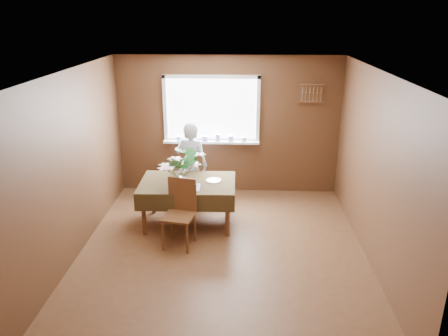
{
  "coord_description": "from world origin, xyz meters",
  "views": [
    {
      "loc": [
        0.27,
        -5.41,
        3.2
      ],
      "look_at": [
        0.0,
        0.55,
        1.05
      ],
      "focal_mm": 35.0,
      "sensor_mm": 36.0,
      "label": 1
    }
  ],
  "objects_px": {
    "seated_woman": "(192,165)",
    "chair_near": "(180,210)",
    "dining_table": "(188,187)",
    "chair_far": "(194,176)",
    "flower_bouquet": "(182,166)"
  },
  "relations": [
    {
      "from": "dining_table",
      "to": "chair_near",
      "type": "relative_size",
      "value": 1.53
    },
    {
      "from": "chair_far",
      "to": "seated_woman",
      "type": "distance_m",
      "value": 0.25
    },
    {
      "from": "chair_far",
      "to": "chair_near",
      "type": "bearing_deg",
      "value": 105.69
    },
    {
      "from": "chair_far",
      "to": "chair_near",
      "type": "relative_size",
      "value": 0.98
    },
    {
      "from": "dining_table",
      "to": "chair_far",
      "type": "bearing_deg",
      "value": 88.07
    },
    {
      "from": "chair_near",
      "to": "dining_table",
      "type": "bearing_deg",
      "value": 98.4
    },
    {
      "from": "chair_far",
      "to": "flower_bouquet",
      "type": "bearing_deg",
      "value": 103.77
    },
    {
      "from": "dining_table",
      "to": "seated_woman",
      "type": "height_order",
      "value": "seated_woman"
    },
    {
      "from": "seated_woman",
      "to": "dining_table",
      "type": "bearing_deg",
      "value": 103.74
    },
    {
      "from": "dining_table",
      "to": "chair_far",
      "type": "xyz_separation_m",
      "value": [
        0.01,
        0.77,
        -0.1
      ]
    },
    {
      "from": "chair_near",
      "to": "flower_bouquet",
      "type": "height_order",
      "value": "flower_bouquet"
    },
    {
      "from": "chair_far",
      "to": "flower_bouquet",
      "type": "height_order",
      "value": "flower_bouquet"
    },
    {
      "from": "chair_near",
      "to": "flower_bouquet",
      "type": "distance_m",
      "value": 0.67
    },
    {
      "from": "dining_table",
      "to": "chair_near",
      "type": "bearing_deg",
      "value": -93.92
    },
    {
      "from": "seated_woman",
      "to": "chair_near",
      "type": "bearing_deg",
      "value": 101.87
    }
  ]
}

